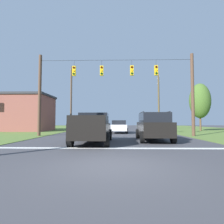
% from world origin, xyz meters
% --- Properties ---
extents(ground_plane, '(120.00, 120.00, 0.00)m').
position_xyz_m(ground_plane, '(0.00, 0.00, 0.00)').
color(ground_plane, '#3D3D42').
extents(stop_bar_stripe, '(12.42, 0.45, 0.01)m').
position_xyz_m(stop_bar_stripe, '(0.00, 3.68, 0.00)').
color(stop_bar_stripe, white).
rests_on(stop_bar_stripe, ground).
extents(lane_dash_0, '(2.50, 0.15, 0.01)m').
position_xyz_m(lane_dash_0, '(0.00, 9.68, 0.00)').
color(lane_dash_0, white).
rests_on(lane_dash_0, ground).
extents(lane_dash_1, '(2.50, 0.15, 0.01)m').
position_xyz_m(lane_dash_1, '(0.00, 16.07, 0.00)').
color(lane_dash_1, white).
rests_on(lane_dash_1, ground).
extents(lane_dash_2, '(2.50, 0.15, 0.01)m').
position_xyz_m(lane_dash_2, '(0.00, 22.62, 0.00)').
color(lane_dash_2, white).
rests_on(lane_dash_2, ground).
extents(overhead_signal_span, '(14.93, 0.31, 7.86)m').
position_xyz_m(overhead_signal_span, '(0.04, 11.40, 4.37)').
color(overhead_signal_span, brown).
rests_on(overhead_signal_span, ground).
extents(pickup_truck, '(2.30, 5.41, 1.95)m').
position_xyz_m(pickup_truck, '(-1.37, 6.03, 0.97)').
color(pickup_truck, black).
rests_on(pickup_truck, ground).
extents(suv_black, '(2.32, 4.85, 2.05)m').
position_xyz_m(suv_black, '(2.79, 7.40, 1.06)').
color(suv_black, black).
rests_on(suv_black, ground).
extents(distant_car_crossing_white, '(2.09, 4.33, 1.52)m').
position_xyz_m(distant_car_crossing_white, '(0.43, 16.05, 0.79)').
color(distant_car_crossing_white, silver).
rests_on(distant_car_crossing_white, ground).
extents(utility_pole_mid_right, '(0.29, 1.91, 10.06)m').
position_xyz_m(utility_pole_mid_right, '(7.58, 26.10, 5.03)').
color(utility_pole_mid_right, brown).
rests_on(utility_pole_mid_right, ground).
extents(utility_pole_near_left, '(0.32, 1.63, 11.48)m').
position_xyz_m(utility_pole_near_left, '(-8.07, 26.54, 5.59)').
color(utility_pole_near_left, brown).
rests_on(utility_pole_near_left, ground).
extents(tree_roadside_right, '(2.96, 2.96, 6.95)m').
position_xyz_m(tree_roadside_right, '(12.34, 20.86, 4.39)').
color(tree_roadside_right, brown).
rests_on(tree_roadside_right, ground).
extents(roadside_store, '(14.13, 7.02, 5.30)m').
position_xyz_m(roadside_store, '(-16.64, 20.31, 2.66)').
color(roadside_store, brown).
rests_on(roadside_store, ground).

